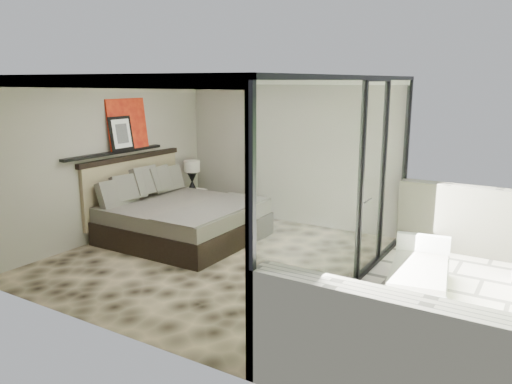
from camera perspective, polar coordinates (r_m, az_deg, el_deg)
The scene contains 13 objects.
floor at distance 7.96m, azimuth -4.88°, elevation -7.51°, with size 5.00×5.00×0.00m, color black.
ceiling at distance 7.48m, azimuth -5.29°, elevation 13.00°, with size 4.50×5.00×0.02m, color silver.
back_wall at distance 9.68m, azimuth 3.75°, elevation 4.68°, with size 4.50×0.02×2.80m, color gray.
left_wall at distance 9.09m, azimuth -16.52°, elevation 3.67°, with size 0.02×5.00×2.80m, color gray.
glass_wall at distance 6.53m, azimuth 11.01°, elevation 0.59°, with size 0.08×5.00×2.80m, color white.
terrace_slab at distance 6.65m, azimuth 22.95°, elevation -13.28°, with size 3.00×5.00×0.12m, color beige.
picture_ledge at distance 9.10m, azimuth -15.83°, elevation 4.36°, with size 0.12×2.20×0.05m, color black.
bed at distance 8.89m, azimuth -8.80°, elevation -2.84°, with size 2.41×2.33×1.34m.
nightstand at distance 10.50m, azimuth -7.29°, elevation -1.28°, with size 0.46×0.46×0.46m, color black.
table_lamp at distance 10.35m, azimuth -7.34°, elevation 2.37°, with size 0.33×0.33×0.61m.
abstract_canvas at distance 9.30m, azimuth -14.49°, elevation 7.55°, with size 0.04×0.90×0.90m, color #A41C0E.
framed_print at distance 9.13m, azimuth -15.16°, elevation 6.47°, with size 0.03×0.50×0.60m, color black.
lounger at distance 7.08m, azimuth 18.09°, elevation -9.19°, with size 0.97×1.58×0.58m.
Camera 1 is at (4.47, -5.99, 2.74)m, focal length 35.00 mm.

